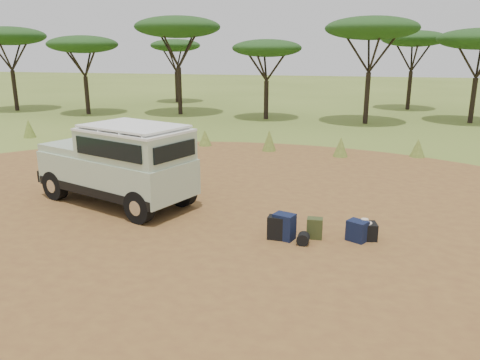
% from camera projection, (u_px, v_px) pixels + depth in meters
% --- Properties ---
extents(ground, '(140.00, 140.00, 0.00)m').
position_uv_depth(ground, '(203.00, 221.00, 11.73)').
color(ground, '#5C6E27').
rests_on(ground, ground).
extents(dirt_clearing, '(23.00, 23.00, 0.01)m').
position_uv_depth(dirt_clearing, '(203.00, 221.00, 11.73)').
color(dirt_clearing, brown).
rests_on(dirt_clearing, ground).
extents(grass_fringe, '(36.60, 1.60, 0.90)m').
position_uv_depth(grass_fringe, '(271.00, 142.00, 19.69)').
color(grass_fringe, '#5C6E27').
rests_on(grass_fringe, ground).
extents(acacia_treeline, '(46.70, 13.20, 6.26)m').
position_uv_depth(acacia_treeline, '(316.00, 38.00, 28.74)').
color(acacia_treeline, black).
rests_on(acacia_treeline, ground).
extents(safari_vehicle, '(4.97, 3.31, 2.27)m').
position_uv_depth(safari_vehicle, '(120.00, 165.00, 12.81)').
color(safari_vehicle, '#ABBFA3').
rests_on(safari_vehicle, ground).
extents(walking_staff, '(0.37, 0.22, 1.65)m').
position_uv_depth(walking_staff, '(130.00, 186.00, 11.83)').
color(walking_staff, '#622A17').
rests_on(walking_staff, ground).
extents(backpack_black, '(0.40, 0.30, 0.54)m').
position_uv_depth(backpack_black, '(277.00, 228.00, 10.58)').
color(backpack_black, black).
rests_on(backpack_black, ground).
extents(backpack_navy, '(0.54, 0.46, 0.60)m').
position_uv_depth(backpack_navy, '(284.00, 227.00, 10.55)').
color(backpack_navy, '#121E3B').
rests_on(backpack_navy, ground).
extents(backpack_olive, '(0.36, 0.27, 0.49)m').
position_uv_depth(backpack_olive, '(315.00, 228.00, 10.62)').
color(backpack_olive, '#36411E').
rests_on(backpack_olive, ground).
extents(duffel_navy, '(0.53, 0.48, 0.48)m').
position_uv_depth(duffel_navy, '(357.00, 231.00, 10.47)').
color(duffel_navy, '#121E3B').
rests_on(duffel_navy, ground).
extents(hard_case, '(0.61, 0.49, 0.39)m').
position_uv_depth(hard_case, '(364.00, 231.00, 10.58)').
color(hard_case, black).
rests_on(hard_case, ground).
extents(stuff_sack, '(0.27, 0.27, 0.27)m').
position_uv_depth(stuff_sack, '(303.00, 239.00, 10.30)').
color(stuff_sack, black).
rests_on(stuff_sack, ground).
extents(safari_hat, '(0.34, 0.34, 0.10)m').
position_uv_depth(safari_hat, '(365.00, 221.00, 10.52)').
color(safari_hat, beige).
rests_on(safari_hat, hard_case).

